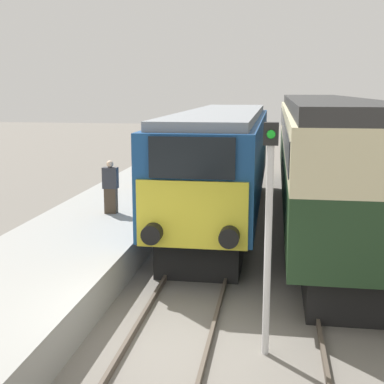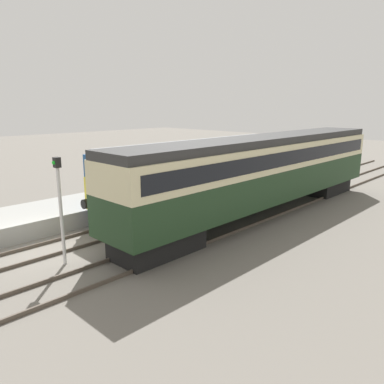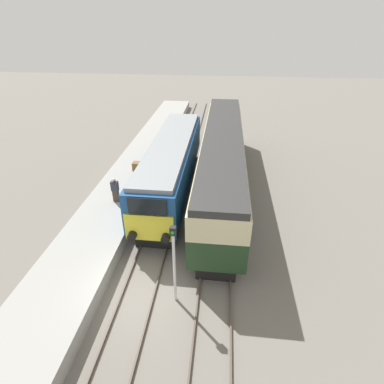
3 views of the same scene
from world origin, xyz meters
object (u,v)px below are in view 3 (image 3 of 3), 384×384
at_px(passenger_carriage, 222,155).
at_px(luggage_crate, 138,166).
at_px(locomotive, 172,164).
at_px(person_on_platform, 115,190).
at_px(signal_post, 174,259).

height_order(passenger_carriage, luggage_crate, passenger_carriage).
bearing_deg(locomotive, luggage_crate, 152.49).
bearing_deg(luggage_crate, locomotive, -27.51).
bearing_deg(person_on_platform, signal_post, -53.73).
height_order(passenger_carriage, person_on_platform, passenger_carriage).
distance_m(locomotive, signal_post, 9.64).
bearing_deg(passenger_carriage, luggage_crate, 174.78).
relative_size(locomotive, luggage_crate, 20.02).
bearing_deg(passenger_carriage, locomotive, -164.62).
distance_m(passenger_carriage, person_on_platform, 7.62).
height_order(passenger_carriage, signal_post, passenger_carriage).
bearing_deg(luggage_crate, passenger_carriage, -5.22).
bearing_deg(signal_post, luggage_crate, 112.70).
bearing_deg(signal_post, passenger_carriage, 80.73).
relative_size(passenger_carriage, signal_post, 4.83).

